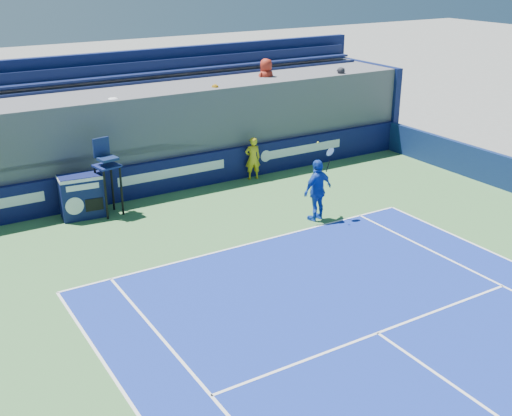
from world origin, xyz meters
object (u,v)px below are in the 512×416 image
umpire_chair (107,169)px  tennis_player (318,190)px  match_clock (82,195)px  ball_person (253,158)px

umpire_chair → tennis_player: bearing=-35.5°
umpire_chair → tennis_player: (5.35, -3.82, -0.54)m
match_clock → umpire_chair: (0.81, -0.21, 0.79)m
ball_person → umpire_chair: size_ratio=0.64×
umpire_chair → ball_person: bearing=6.0°
tennis_player → umpire_chair: bearing=144.5°
tennis_player → ball_person: bearing=85.6°
ball_person → umpire_chair: (-5.69, -0.59, 0.72)m
umpire_chair → tennis_player: 6.60m
match_clock → umpire_chair: 1.15m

